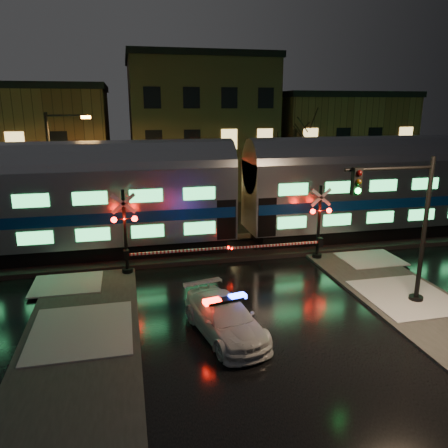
{
  "coord_description": "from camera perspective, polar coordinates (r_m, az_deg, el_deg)",
  "views": [
    {
      "loc": [
        -4.62,
        -17.69,
        7.85
      ],
      "look_at": [
        -0.08,
        2.5,
        2.2
      ],
      "focal_mm": 35.0,
      "sensor_mm": 36.0,
      "label": 1
    }
  ],
  "objects": [
    {
      "name": "building_right",
      "position": [
        44.43,
        13.81,
        10.18
      ],
      "size": [
        12.0,
        10.0,
        8.5
      ],
      "primitive_type": "cube",
      "color": "#50361F",
      "rests_on": "ground"
    },
    {
      "name": "ground",
      "position": [
        19.9,
        1.83,
        -7.97
      ],
      "size": [
        120.0,
        120.0,
        0.0
      ],
      "primitive_type": "plane",
      "color": "black",
      "rests_on": "ground"
    },
    {
      "name": "train",
      "position": [
        23.89,
        2.08,
        4.48
      ],
      "size": [
        51.0,
        3.12,
        5.92
      ],
      "color": "black",
      "rests_on": "ballast"
    },
    {
      "name": "crossing_signal_left",
      "position": [
        20.92,
        -11.74,
        -2.14
      ],
      "size": [
        5.83,
        0.66,
        4.12
      ],
      "color": "black",
      "rests_on": "ground"
    },
    {
      "name": "building_left",
      "position": [
        40.71,
        -24.84,
        9.16
      ],
      "size": [
        14.0,
        10.0,
        9.0
      ],
      "primitive_type": "cube",
      "color": "#50361F",
      "rests_on": "ground"
    },
    {
      "name": "traffic_light",
      "position": [
        18.23,
        22.45,
        -0.74
      ],
      "size": [
        3.88,
        0.7,
        5.99
      ],
      "rotation": [
        0.0,
        0.0,
        -0.14
      ],
      "color": "black",
      "rests_on": "ground"
    },
    {
      "name": "ballast",
      "position": [
        24.41,
        -1.1,
        -3.19
      ],
      "size": [
        90.0,
        4.2,
        0.24
      ],
      "primitive_type": "cube",
      "color": "black",
      "rests_on": "ground"
    },
    {
      "name": "police_car",
      "position": [
        15.61,
        0.13,
        -12.17
      ],
      "size": [
        2.7,
        4.75,
        1.45
      ],
      "rotation": [
        0.0,
        0.0,
        0.21
      ],
      "color": "silver",
      "rests_on": "ground"
    },
    {
      "name": "crossing_signal_right",
      "position": [
        22.86,
        11.5,
        -0.84
      ],
      "size": [
        5.57,
        0.65,
        3.94
      ],
      "color": "black",
      "rests_on": "ground"
    },
    {
      "name": "sidewalk_left",
      "position": [
        14.17,
        -19.15,
        -19.01
      ],
      "size": [
        4.0,
        20.0,
        0.12
      ],
      "primitive_type": "cube",
      "color": "#2D2D2D",
      "rests_on": "ground"
    },
    {
      "name": "streetlight",
      "position": [
        27.22,
        -21.1,
        6.77
      ],
      "size": [
        2.5,
        0.26,
        7.47
      ],
      "color": "black",
      "rests_on": "ground"
    },
    {
      "name": "building_mid",
      "position": [
        40.79,
        -3.39,
        12.29
      ],
      "size": [
        12.0,
        11.0,
        11.5
      ],
      "primitive_type": "cube",
      "color": "brown",
      "rests_on": "ground"
    }
  ]
}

